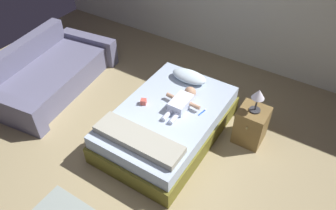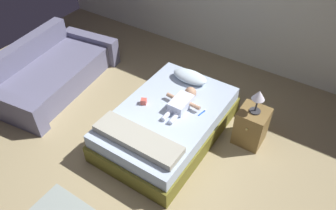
{
  "view_description": "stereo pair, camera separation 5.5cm",
  "coord_description": "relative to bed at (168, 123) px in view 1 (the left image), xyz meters",
  "views": [
    {
      "loc": [
        1.69,
        -2.0,
        3.4
      ],
      "look_at": [
        0.0,
        0.68,
        0.57
      ],
      "focal_mm": 34.41,
      "sensor_mm": 36.0,
      "label": 1
    },
    {
      "loc": [
        1.74,
        -1.97,
        3.4
      ],
      "look_at": [
        0.0,
        0.68,
        0.57
      ],
      "focal_mm": 34.41,
      "sensor_mm": 36.0,
      "label": 2
    }
  ],
  "objects": [
    {
      "name": "nightstand",
      "position": [
        1.0,
        0.53,
        0.04
      ],
      "size": [
        0.38,
        0.41,
        0.54
      ],
      "color": "brown",
      "rests_on": "ground_plane"
    },
    {
      "name": "baby",
      "position": [
        0.11,
        0.19,
        0.31
      ],
      "size": [
        0.52,
        0.69,
        0.17
      ],
      "color": "silver",
      "rests_on": "bed"
    },
    {
      "name": "toy_block",
      "position": [
        -0.36,
        -0.06,
        0.28
      ],
      "size": [
        0.1,
        0.1,
        0.07
      ],
      "color": "#CE5549",
      "rests_on": "bed"
    },
    {
      "name": "couch",
      "position": [
        -2.27,
        -0.08,
        0.02
      ],
      "size": [
        1.41,
        2.24,
        0.75
      ],
      "color": "slate",
      "rests_on": "ground_plane"
    },
    {
      "name": "lamp",
      "position": [
        1.0,
        0.53,
        0.57
      ],
      "size": [
        0.17,
        0.17,
        0.35
      ],
      "color": "#333338",
      "rests_on": "nightstand"
    },
    {
      "name": "blanket",
      "position": [
        0.0,
        -0.66,
        0.28
      ],
      "size": [
        1.15,
        0.34,
        0.09
      ],
      "color": "#A2A192",
      "rests_on": "bed"
    },
    {
      "name": "ground_plane",
      "position": [
        -0.0,
        -0.68,
        -0.23
      ],
      "size": [
        8.0,
        8.0,
        0.0
      ],
      "primitive_type": "plane",
      "color": "#9B8A63"
    },
    {
      "name": "bed",
      "position": [
        0.0,
        0.0,
        0.0
      ],
      "size": [
        1.28,
        2.01,
        0.47
      ],
      "color": "brown",
      "rests_on": "ground_plane"
    },
    {
      "name": "pillow",
      "position": [
        -0.09,
        0.73,
        0.31
      ],
      "size": [
        0.54,
        0.28,
        0.14
      ],
      "color": "silver",
      "rests_on": "bed"
    },
    {
      "name": "toothbrush",
      "position": [
        0.41,
        0.21,
        0.25
      ],
      "size": [
        0.04,
        0.15,
        0.02
      ],
      "color": "blue",
      "rests_on": "bed"
    }
  ]
}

